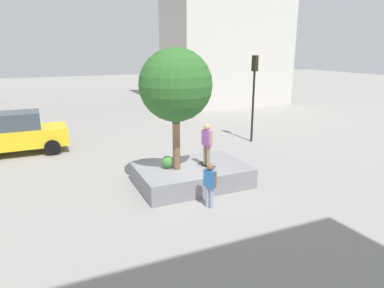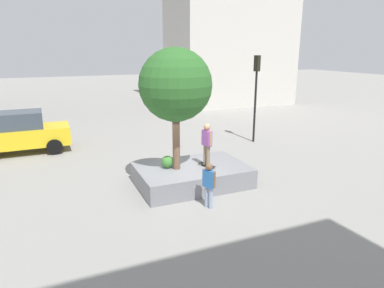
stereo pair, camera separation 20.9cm
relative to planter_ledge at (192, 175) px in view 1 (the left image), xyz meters
name	(u,v)px [view 1 (the left image)]	position (x,y,z in m)	size (l,w,h in m)	color
ground_plane	(186,188)	(-0.39, -0.29, -0.37)	(120.00, 120.00, 0.00)	gray
planter_ledge	(192,175)	(0.00, 0.00, 0.00)	(4.20, 2.80, 0.75)	gray
plaza_tree	(176,85)	(-0.65, -0.01, 3.52)	(2.64, 2.64, 4.49)	brown
boxwood_shrub	(168,162)	(-0.93, 0.22, 0.61)	(0.47, 0.47, 0.47)	#3D7A33
skateboard	(207,165)	(0.51, -0.24, 0.43)	(0.45, 0.83, 0.07)	black
skateboarder	(207,141)	(0.51, -0.24, 1.38)	(0.27, 0.54, 1.62)	#847056
taxi_cab	(17,133)	(-6.35, 7.32, 0.71)	(4.58, 2.17, 2.13)	gold
traffic_light_corner	(254,84)	(5.80, 4.56, 2.89)	(0.37, 0.33, 4.82)	black
passerby_with_bag	(210,182)	(-0.29, -2.10, 0.53)	(0.35, 0.48, 1.56)	#8C9EB7
brick_midrise	(227,5)	(11.61, 18.12, 8.71)	(10.99, 6.81, 18.16)	beige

